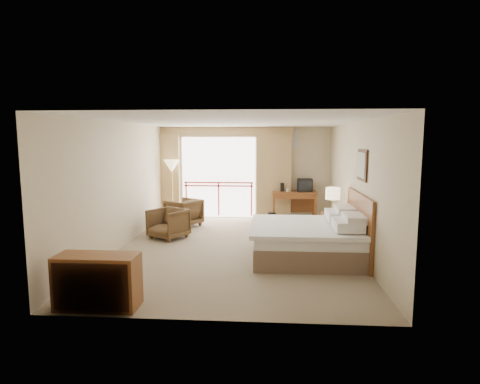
# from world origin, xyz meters

# --- Properties ---
(floor) EXTENTS (7.00, 7.00, 0.00)m
(floor) POSITION_xyz_m (0.00, 0.00, 0.00)
(floor) COLOR #7F6F56
(floor) RESTS_ON ground
(ceiling) EXTENTS (7.00, 7.00, 0.00)m
(ceiling) POSITION_xyz_m (0.00, 0.00, 2.70)
(ceiling) COLOR white
(ceiling) RESTS_ON wall_back
(wall_back) EXTENTS (5.00, 0.00, 5.00)m
(wall_back) POSITION_xyz_m (0.00, 3.50, 1.35)
(wall_back) COLOR beige
(wall_back) RESTS_ON ground
(wall_front) EXTENTS (5.00, 0.00, 5.00)m
(wall_front) POSITION_xyz_m (0.00, -3.50, 1.35)
(wall_front) COLOR beige
(wall_front) RESTS_ON ground
(wall_left) EXTENTS (0.00, 7.00, 7.00)m
(wall_left) POSITION_xyz_m (-2.50, 0.00, 1.35)
(wall_left) COLOR beige
(wall_left) RESTS_ON ground
(wall_right) EXTENTS (0.00, 7.00, 7.00)m
(wall_right) POSITION_xyz_m (2.50, 0.00, 1.35)
(wall_right) COLOR beige
(wall_right) RESTS_ON ground
(balcony_door) EXTENTS (2.40, 0.00, 2.40)m
(balcony_door) POSITION_xyz_m (-0.80, 3.48, 1.20)
(balcony_door) COLOR white
(balcony_door) RESTS_ON wall_back
(balcony_railing) EXTENTS (2.09, 0.03, 1.02)m
(balcony_railing) POSITION_xyz_m (-0.80, 3.46, 0.81)
(balcony_railing) COLOR #B6200F
(balcony_railing) RESTS_ON wall_back
(curtain_left) EXTENTS (1.00, 0.26, 2.50)m
(curtain_left) POSITION_xyz_m (-2.45, 3.35, 1.25)
(curtain_left) COLOR #997A50
(curtain_left) RESTS_ON wall_back
(curtain_right) EXTENTS (1.00, 0.26, 2.50)m
(curtain_right) POSITION_xyz_m (0.85, 3.35, 1.25)
(curtain_right) COLOR #997A50
(curtain_right) RESTS_ON wall_back
(valance) EXTENTS (4.40, 0.22, 0.28)m
(valance) POSITION_xyz_m (-0.80, 3.38, 2.55)
(valance) COLOR #997A50
(valance) RESTS_ON wall_back
(hvac_vent) EXTENTS (0.50, 0.04, 0.50)m
(hvac_vent) POSITION_xyz_m (1.30, 3.47, 2.35)
(hvac_vent) COLOR silver
(hvac_vent) RESTS_ON wall_back
(bed) EXTENTS (2.13, 2.06, 0.97)m
(bed) POSITION_xyz_m (1.50, -0.60, 0.38)
(bed) COLOR brown
(bed) RESTS_ON floor
(headboard) EXTENTS (0.06, 2.10, 1.30)m
(headboard) POSITION_xyz_m (2.46, -0.60, 0.65)
(headboard) COLOR brown
(headboard) RESTS_ON wall_right
(framed_art) EXTENTS (0.04, 0.72, 0.60)m
(framed_art) POSITION_xyz_m (2.47, -0.60, 1.85)
(framed_art) COLOR black
(framed_art) RESTS_ON wall_right
(nightstand) EXTENTS (0.46, 0.55, 0.65)m
(nightstand) POSITION_xyz_m (2.16, 0.71, 0.33)
(nightstand) COLOR brown
(nightstand) RESTS_ON floor
(table_lamp) EXTENTS (0.33, 0.33, 0.58)m
(table_lamp) POSITION_xyz_m (2.16, 0.76, 1.10)
(table_lamp) COLOR tan
(table_lamp) RESTS_ON nightstand
(phone) EXTENTS (0.20, 0.17, 0.08)m
(phone) POSITION_xyz_m (2.11, 0.56, 0.69)
(phone) COLOR black
(phone) RESTS_ON nightstand
(desk) EXTENTS (1.28, 0.62, 0.84)m
(desk) POSITION_xyz_m (1.44, 3.22, 0.65)
(desk) COLOR brown
(desk) RESTS_ON floor
(tv) EXTENTS (0.42, 0.33, 0.38)m
(tv) POSITION_xyz_m (1.74, 3.16, 1.02)
(tv) COLOR black
(tv) RESTS_ON desk
(coffee_maker) EXTENTS (0.14, 0.14, 0.25)m
(coffee_maker) POSITION_xyz_m (1.09, 3.16, 0.96)
(coffee_maker) COLOR black
(coffee_maker) RESTS_ON desk
(cup) EXTENTS (0.07, 0.07, 0.10)m
(cup) POSITION_xyz_m (1.24, 3.11, 0.88)
(cup) COLOR white
(cup) RESTS_ON desk
(wastebasket) EXTENTS (0.27, 0.27, 0.29)m
(wastebasket) POSITION_xyz_m (0.79, 2.69, 0.15)
(wastebasket) COLOR black
(wastebasket) RESTS_ON floor
(armchair_far) EXTENTS (1.11, 1.11, 0.74)m
(armchair_far) POSITION_xyz_m (-1.60, 2.14, 0.00)
(armchair_far) COLOR #45301D
(armchair_far) RESTS_ON floor
(armchair_near) EXTENTS (1.05, 1.06, 0.71)m
(armchair_near) POSITION_xyz_m (-1.68, 0.77, 0.00)
(armchair_near) COLOR #45301D
(armchair_near) RESTS_ON floor
(side_table) EXTENTS (0.49, 0.49, 0.53)m
(side_table) POSITION_xyz_m (-1.92, 1.37, 0.36)
(side_table) COLOR black
(side_table) RESTS_ON floor
(book) EXTENTS (0.21, 0.24, 0.02)m
(book) POSITION_xyz_m (-1.92, 1.37, 0.54)
(book) COLOR white
(book) RESTS_ON side_table
(floor_lamp) EXTENTS (0.45, 0.45, 1.75)m
(floor_lamp) POSITION_xyz_m (-2.10, 2.98, 1.51)
(floor_lamp) COLOR tan
(floor_lamp) RESTS_ON floor
(dresser) EXTENTS (1.14, 0.48, 0.76)m
(dresser) POSITION_xyz_m (-1.68, -3.20, 0.38)
(dresser) COLOR brown
(dresser) RESTS_ON floor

